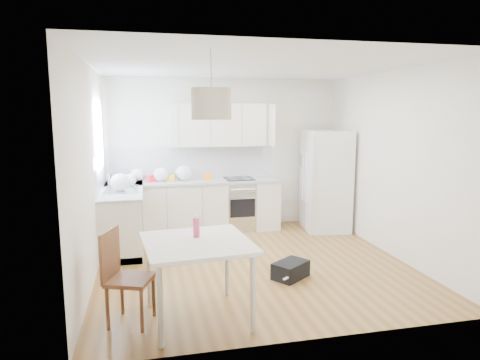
# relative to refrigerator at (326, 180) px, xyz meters

# --- Properties ---
(floor) EXTENTS (4.20, 4.20, 0.00)m
(floor) POSITION_rel_refrigerator_xyz_m (-1.73, -1.48, -0.89)
(floor) COLOR brown
(floor) RESTS_ON ground
(ceiling) EXTENTS (4.20, 4.20, 0.00)m
(ceiling) POSITION_rel_refrigerator_xyz_m (-1.73, -1.48, 1.81)
(ceiling) COLOR white
(ceiling) RESTS_ON wall_back
(wall_back) EXTENTS (4.20, 0.00, 4.20)m
(wall_back) POSITION_rel_refrigerator_xyz_m (-1.73, 0.62, 0.46)
(wall_back) COLOR white
(wall_back) RESTS_ON floor
(wall_left) EXTENTS (0.00, 4.20, 4.20)m
(wall_left) POSITION_rel_refrigerator_xyz_m (-3.83, -1.48, 0.46)
(wall_left) COLOR white
(wall_left) RESTS_ON floor
(wall_right) EXTENTS (0.00, 4.20, 4.20)m
(wall_right) POSITION_rel_refrigerator_xyz_m (0.37, -1.48, 0.46)
(wall_right) COLOR white
(wall_right) RESTS_ON floor
(window_glassblock) EXTENTS (0.02, 1.00, 1.00)m
(window_glassblock) POSITION_rel_refrigerator_xyz_m (-3.82, -0.33, 0.86)
(window_glassblock) COLOR #BFE0F9
(window_glassblock) RESTS_ON wall_left
(cabinets_back) EXTENTS (3.00, 0.60, 0.88)m
(cabinets_back) POSITION_rel_refrigerator_xyz_m (-2.33, 0.32, -0.45)
(cabinets_back) COLOR silver
(cabinets_back) RESTS_ON floor
(cabinets_left) EXTENTS (0.60, 1.80, 0.88)m
(cabinets_left) POSITION_rel_refrigerator_xyz_m (-3.53, -0.28, -0.45)
(cabinets_left) COLOR silver
(cabinets_left) RESTS_ON floor
(counter_back) EXTENTS (3.02, 0.64, 0.04)m
(counter_back) POSITION_rel_refrigerator_xyz_m (-2.33, 0.32, 0.01)
(counter_back) COLOR #A2A5A7
(counter_back) RESTS_ON cabinets_back
(counter_left) EXTENTS (0.64, 1.82, 0.04)m
(counter_left) POSITION_rel_refrigerator_xyz_m (-3.53, -0.28, 0.01)
(counter_left) COLOR #A2A5A7
(counter_left) RESTS_ON cabinets_left
(backsplash_back) EXTENTS (3.00, 0.01, 0.58)m
(backsplash_back) POSITION_rel_refrigerator_xyz_m (-2.33, 0.61, 0.32)
(backsplash_back) COLOR white
(backsplash_back) RESTS_ON wall_back
(backsplash_left) EXTENTS (0.01, 1.80, 0.58)m
(backsplash_left) POSITION_rel_refrigerator_xyz_m (-3.83, -0.28, 0.32)
(backsplash_left) COLOR white
(backsplash_left) RESTS_ON wall_left
(upper_cabinets) EXTENTS (1.70, 0.32, 0.75)m
(upper_cabinets) POSITION_rel_refrigerator_xyz_m (-1.88, 0.46, 0.98)
(upper_cabinets) COLOR silver
(upper_cabinets) RESTS_ON wall_back
(range_oven) EXTENTS (0.50, 0.61, 0.88)m
(range_oven) POSITION_rel_refrigerator_xyz_m (-1.53, 0.32, -0.45)
(range_oven) COLOR silver
(range_oven) RESTS_ON floor
(sink) EXTENTS (0.50, 0.80, 0.16)m
(sink) POSITION_rel_refrigerator_xyz_m (-3.53, -0.33, 0.02)
(sink) COLOR silver
(sink) RESTS_ON counter_left
(refrigerator) EXTENTS (0.96, 0.99, 1.78)m
(refrigerator) POSITION_rel_refrigerator_xyz_m (0.00, 0.00, 0.00)
(refrigerator) COLOR white
(refrigerator) RESTS_ON floor
(dining_table) EXTENTS (1.14, 1.14, 0.82)m
(dining_table) POSITION_rel_refrigerator_xyz_m (-2.68, -2.93, -0.16)
(dining_table) COLOR beige
(dining_table) RESTS_ON floor
(dining_chair) EXTENTS (0.52, 0.52, 0.96)m
(dining_chair) POSITION_rel_refrigerator_xyz_m (-3.34, -2.88, -0.41)
(dining_chair) COLOR #532F19
(dining_chair) RESTS_ON floor
(drink_bottle) EXTENTS (0.07, 0.07, 0.24)m
(drink_bottle) POSITION_rel_refrigerator_xyz_m (-2.67, -2.77, 0.05)
(drink_bottle) COLOR #D73B6A
(drink_bottle) RESTS_ON dining_table
(gym_bag) EXTENTS (0.55, 0.51, 0.21)m
(gym_bag) POSITION_rel_refrigerator_xyz_m (-1.39, -2.11, -0.78)
(gym_bag) COLOR black
(gym_bag) RESTS_ON floor
(pendant_lamp) EXTENTS (0.45, 0.45, 0.31)m
(pendant_lamp) POSITION_rel_refrigerator_xyz_m (-2.51, -2.84, 1.29)
(pendant_lamp) COLOR #C4B497
(pendant_lamp) RESTS_ON ceiling
(grocery_bag_a) EXTENTS (0.25, 0.21, 0.23)m
(grocery_bag_a) POSITION_rel_refrigerator_xyz_m (-3.31, 0.41, 0.14)
(grocery_bag_a) COLOR white
(grocery_bag_a) RESTS_ON counter_back
(grocery_bag_b) EXTENTS (0.27, 0.23, 0.24)m
(grocery_bag_b) POSITION_rel_refrigerator_xyz_m (-2.90, 0.33, 0.15)
(grocery_bag_b) COLOR white
(grocery_bag_b) RESTS_ON counter_back
(grocery_bag_c) EXTENTS (0.30, 0.25, 0.27)m
(grocery_bag_c) POSITION_rel_refrigerator_xyz_m (-2.51, 0.37, 0.16)
(grocery_bag_c) COLOR white
(grocery_bag_c) RESTS_ON counter_back
(grocery_bag_d) EXTENTS (0.21, 0.18, 0.19)m
(grocery_bag_d) POSITION_rel_refrigerator_xyz_m (-3.42, -0.02, 0.12)
(grocery_bag_d) COLOR white
(grocery_bag_d) RESTS_ON counter_back
(grocery_bag_e) EXTENTS (0.29, 0.25, 0.26)m
(grocery_bag_e) POSITION_rel_refrigerator_xyz_m (-3.54, -0.43, 0.16)
(grocery_bag_e) COLOR white
(grocery_bag_e) RESTS_ON counter_left
(snack_orange) EXTENTS (0.15, 0.10, 0.11)m
(snack_orange) POSITION_rel_refrigerator_xyz_m (-2.09, 0.37, 0.08)
(snack_orange) COLOR orange
(snack_orange) RESTS_ON counter_back
(snack_yellow) EXTENTS (0.19, 0.15, 0.11)m
(snack_yellow) POSITION_rel_refrigerator_xyz_m (-2.74, 0.33, 0.09)
(snack_yellow) COLOR gold
(snack_yellow) RESTS_ON counter_back
(snack_red) EXTENTS (0.20, 0.17, 0.12)m
(snack_red) POSITION_rel_refrigerator_xyz_m (-3.04, 0.34, 0.09)
(snack_red) COLOR red
(snack_red) RESTS_ON counter_back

